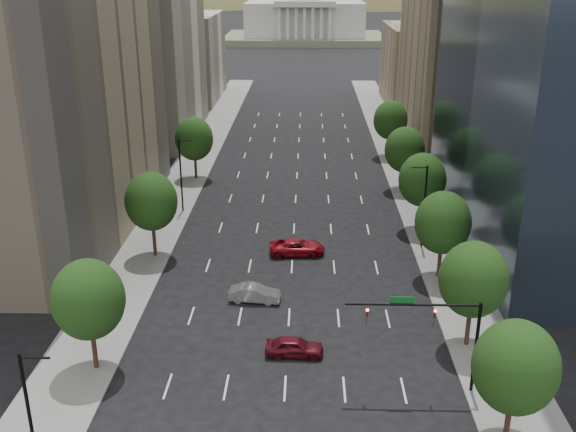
# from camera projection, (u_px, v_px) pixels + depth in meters

# --- Properties ---
(sidewalk_left) EXTENTS (6.00, 200.00, 0.15)m
(sidewalk_left) POSITION_uv_depth(u_px,v_px,m) (158.00, 226.00, 74.81)
(sidewalk_left) COLOR slate
(sidewalk_left) RESTS_ON ground
(sidewalk_right) EXTENTS (6.00, 200.00, 0.15)m
(sidewalk_right) POSITION_uv_depth(u_px,v_px,m) (432.00, 229.00, 73.95)
(sidewalk_right) COLOR slate
(sidewalk_right) RESTS_ON ground
(midrise_cream_left) EXTENTS (14.00, 30.00, 35.00)m
(midrise_cream_left) POSITION_uv_depth(u_px,v_px,m) (149.00, 31.00, 108.95)
(midrise_cream_left) COLOR beige
(midrise_cream_left) RESTS_ON ground
(filler_left) EXTENTS (14.00, 26.00, 18.00)m
(filler_left) POSITION_uv_depth(u_px,v_px,m) (186.00, 57.00, 142.79)
(filler_left) COLOR beige
(filler_left) RESTS_ON ground
(parking_tan_right) EXTENTS (14.00, 30.00, 30.00)m
(parking_tan_right) POSITION_uv_depth(u_px,v_px,m) (455.00, 50.00, 105.66)
(parking_tan_right) COLOR #8C7759
(parking_tan_right) RESTS_ON ground
(filler_right) EXTENTS (14.00, 26.00, 16.00)m
(filler_right) POSITION_uv_depth(u_px,v_px,m) (420.00, 65.00, 138.96)
(filler_right) COLOR #8C7759
(filler_right) RESTS_ON ground
(tree_right_0) EXTENTS (5.20, 5.20, 8.39)m
(tree_right_0) POSITION_uv_depth(u_px,v_px,m) (516.00, 367.00, 39.43)
(tree_right_0) COLOR #382316
(tree_right_0) RESTS_ON ground
(tree_right_1) EXTENTS (5.20, 5.20, 8.75)m
(tree_right_1) POSITION_uv_depth(u_px,v_px,m) (473.00, 280.00, 49.56)
(tree_right_1) COLOR #382316
(tree_right_1) RESTS_ON ground
(tree_right_2) EXTENTS (5.20, 5.20, 8.61)m
(tree_right_2) POSITION_uv_depth(u_px,v_px,m) (443.00, 223.00, 60.81)
(tree_right_2) COLOR #382316
(tree_right_2) RESTS_ON ground
(tree_right_3) EXTENTS (5.20, 5.20, 8.89)m
(tree_right_3) POSITION_uv_depth(u_px,v_px,m) (422.00, 180.00, 71.91)
(tree_right_3) COLOR #382316
(tree_right_3) RESTS_ON ground
(tree_right_4) EXTENTS (5.20, 5.20, 8.46)m
(tree_right_4) POSITION_uv_depth(u_px,v_px,m) (405.00, 150.00, 85.12)
(tree_right_4) COLOR #382316
(tree_right_4) RESTS_ON ground
(tree_right_5) EXTENTS (5.20, 5.20, 8.75)m
(tree_right_5) POSITION_uv_depth(u_px,v_px,m) (390.00, 120.00, 99.95)
(tree_right_5) COLOR #382316
(tree_right_5) RESTS_ON ground
(tree_left_0) EXTENTS (5.20, 5.20, 8.75)m
(tree_left_0) POSITION_uv_depth(u_px,v_px,m) (88.00, 300.00, 46.61)
(tree_left_0) COLOR #382316
(tree_left_0) RESTS_ON ground
(tree_left_1) EXTENTS (5.20, 5.20, 8.97)m
(tree_left_1) POSITION_uv_depth(u_px,v_px,m) (151.00, 201.00, 65.19)
(tree_left_1) COLOR #382316
(tree_left_1) RESTS_ON ground
(tree_left_2) EXTENTS (5.20, 5.20, 8.68)m
(tree_left_2) POSITION_uv_depth(u_px,v_px,m) (194.00, 139.00, 89.56)
(tree_left_2) COLOR #382316
(tree_left_2) RESTS_ON ground
(streetlight_rn) EXTENTS (1.70, 0.20, 9.00)m
(streetlight_rn) POSITION_uv_depth(u_px,v_px,m) (424.00, 204.00, 67.63)
(streetlight_rn) COLOR black
(streetlight_rn) RESTS_ON ground
(streetlight_ls) EXTENTS (1.70, 0.20, 9.00)m
(streetlight_ls) POSITION_uv_depth(u_px,v_px,m) (31.00, 420.00, 35.72)
(streetlight_ls) COLOR black
(streetlight_ls) RESTS_ON ground
(streetlight_ln) EXTENTS (1.70, 0.20, 9.00)m
(streetlight_ln) POSITION_uv_depth(u_px,v_px,m) (181.00, 173.00, 77.71)
(streetlight_ln) COLOR black
(streetlight_ln) RESTS_ON ground
(traffic_signal) EXTENTS (9.12, 0.40, 7.38)m
(traffic_signal) POSITION_uv_depth(u_px,v_px,m) (441.00, 327.00, 44.26)
(traffic_signal) COLOR black
(traffic_signal) RESTS_ON ground
(capitol) EXTENTS (60.00, 40.00, 35.20)m
(capitol) POSITION_uv_depth(u_px,v_px,m) (305.00, 18.00, 248.35)
(capitol) COLOR #596647
(capitol) RESTS_ON ground
(foothills) EXTENTS (720.00, 413.00, 263.00)m
(foothills) POSITION_uv_depth(u_px,v_px,m) (345.00, 42.00, 590.30)
(foothills) COLOR olive
(foothills) RESTS_ON ground
(car_maroon) EXTENTS (4.48, 1.88, 1.51)m
(car_maroon) POSITION_uv_depth(u_px,v_px,m) (294.00, 347.00, 50.08)
(car_maroon) COLOR #500D15
(car_maroon) RESTS_ON ground
(car_silver) EXTENTS (4.70, 2.02, 1.50)m
(car_silver) POSITION_uv_depth(u_px,v_px,m) (255.00, 293.00, 58.15)
(car_silver) COLOR gray
(car_silver) RESTS_ON ground
(car_red_far) EXTENTS (5.88, 3.09, 1.58)m
(car_red_far) POSITION_uv_depth(u_px,v_px,m) (297.00, 247.00, 67.55)
(car_red_far) COLOR maroon
(car_red_far) RESTS_ON ground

